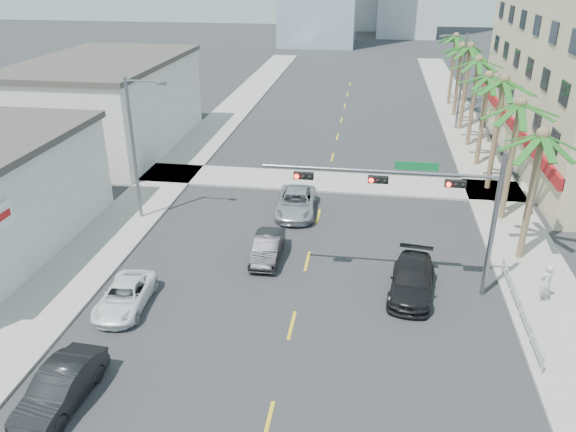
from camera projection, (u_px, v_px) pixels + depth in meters
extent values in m
plane|color=#262628|center=(277.00, 385.00, 21.99)|extent=(260.00, 260.00, 0.00)
cube|color=gray|center=(499.00, 202.00, 38.29)|extent=(4.00, 120.00, 0.15)
cube|color=gray|center=(162.00, 183.00, 41.53)|extent=(4.00, 120.00, 0.15)
cube|color=gray|center=(326.00, 182.00, 41.71)|extent=(80.00, 4.00, 0.15)
cube|color=maroon|center=(512.00, 123.00, 45.72)|extent=(0.30, 28.00, 0.80)
cube|color=beige|center=(108.00, 106.00, 48.25)|extent=(11.00, 18.00, 7.20)
cylinder|color=slate|center=(493.00, 229.00, 26.45)|extent=(0.24, 0.24, 7.20)
cylinder|color=slate|center=(379.00, 171.00, 26.10)|extent=(11.00, 0.16, 0.16)
cube|color=#0C662D|center=(417.00, 166.00, 25.72)|extent=(2.00, 0.05, 0.40)
cube|color=black|center=(455.00, 184.00, 25.64)|extent=(0.95, 0.28, 0.32)
sphere|color=#FF0C05|center=(449.00, 185.00, 25.54)|extent=(0.22, 0.22, 0.22)
cube|color=black|center=(378.00, 180.00, 26.11)|extent=(0.95, 0.28, 0.32)
sphere|color=#FF0C05|center=(371.00, 180.00, 26.01)|extent=(0.22, 0.22, 0.22)
cube|color=black|center=(304.00, 176.00, 26.58)|extent=(0.95, 0.28, 0.32)
sphere|color=#FF0C05|center=(297.00, 176.00, 26.48)|extent=(0.22, 0.22, 0.22)
cylinder|color=brown|center=(530.00, 200.00, 29.69)|extent=(0.36, 0.36, 7.20)
cylinder|color=brown|center=(510.00, 164.00, 34.28)|extent=(0.36, 0.36, 7.56)
cylinder|color=brown|center=(495.00, 137.00, 38.87)|extent=(0.36, 0.36, 7.92)
cylinder|color=brown|center=(482.00, 122.00, 43.69)|extent=(0.36, 0.36, 7.20)
cylinder|color=brown|center=(473.00, 104.00, 48.29)|extent=(0.36, 0.36, 7.56)
cylinder|color=brown|center=(465.00, 89.00, 52.88)|extent=(0.36, 0.36, 7.92)
cylinder|color=brown|center=(458.00, 82.00, 57.70)|extent=(0.36, 0.36, 7.20)
cylinder|color=brown|center=(452.00, 71.00, 62.29)|extent=(0.36, 0.36, 7.56)
cylinder|color=slate|center=(134.00, 151.00, 34.18)|extent=(0.20, 0.20, 9.00)
cylinder|color=slate|center=(143.00, 81.00, 32.23)|extent=(2.20, 0.12, 0.12)
cube|color=slate|center=(162.00, 83.00, 32.13)|extent=(0.50, 0.25, 0.18)
cylinder|color=slate|center=(461.00, 83.00, 52.71)|extent=(0.20, 0.20, 9.00)
cylinder|color=slate|center=(455.00, 35.00, 51.05)|extent=(2.20, 0.12, 0.12)
cube|color=slate|center=(442.00, 36.00, 51.24)|extent=(0.50, 0.25, 0.18)
cylinder|color=silver|center=(520.00, 310.00, 25.75)|extent=(0.08, 8.00, 0.08)
cylinder|color=silver|center=(521.00, 303.00, 25.61)|extent=(0.08, 8.00, 0.08)
cylinder|color=silver|center=(542.00, 368.00, 22.18)|extent=(0.08, 0.08, 1.00)
cylinder|color=silver|center=(530.00, 337.00, 23.98)|extent=(0.08, 0.08, 1.00)
cylinder|color=silver|center=(520.00, 310.00, 25.77)|extent=(0.08, 0.08, 1.00)
cylinder|color=silver|center=(510.00, 287.00, 27.57)|extent=(0.08, 0.08, 1.00)
cylinder|color=silver|center=(503.00, 267.00, 29.37)|extent=(0.08, 0.08, 1.00)
imported|color=black|center=(60.00, 388.00, 20.80)|extent=(1.83, 4.61, 1.49)
imported|color=white|center=(125.00, 296.00, 26.64)|extent=(2.30, 4.54, 1.23)
imported|color=black|center=(267.00, 248.00, 30.98)|extent=(1.51, 4.16, 1.36)
imported|color=silver|center=(296.00, 203.00, 36.54)|extent=(2.71, 5.40, 1.47)
imported|color=black|center=(412.00, 280.00, 27.76)|extent=(2.70, 5.32, 1.48)
imported|color=silver|center=(546.00, 283.00, 26.77)|extent=(0.85, 0.74, 1.96)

